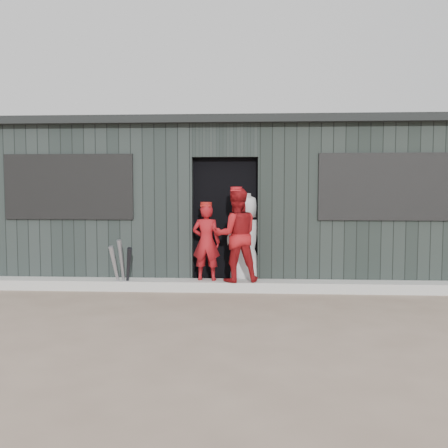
# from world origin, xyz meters

# --- Properties ---
(ground) EXTENTS (80.00, 80.00, 0.00)m
(ground) POSITION_xyz_m (0.00, 0.00, 0.00)
(ground) COLOR #766151
(ground) RESTS_ON ground
(curb) EXTENTS (8.00, 0.36, 0.15)m
(curb) POSITION_xyz_m (0.00, 1.82, 0.07)
(curb) COLOR #A9AAA4
(curb) RESTS_ON ground
(bat_left) EXTENTS (0.14, 0.32, 0.70)m
(bat_left) POSITION_xyz_m (-1.59, 1.63, 0.35)
(bat_left) COLOR gray
(bat_left) RESTS_ON ground
(bat_mid) EXTENTS (0.10, 0.27, 0.78)m
(bat_mid) POSITION_xyz_m (-1.50, 1.66, 0.39)
(bat_mid) COLOR gray
(bat_mid) RESTS_ON ground
(bat_right) EXTENTS (0.20, 0.31, 0.67)m
(bat_right) POSITION_xyz_m (-1.41, 1.67, 0.34)
(bat_right) COLOR black
(bat_right) RESTS_ON ground
(player_red_left) EXTENTS (0.44, 0.31, 1.15)m
(player_red_left) POSITION_xyz_m (-0.27, 1.85, 0.72)
(player_red_left) COLOR maroon
(player_red_left) RESTS_ON curb
(player_red_right) EXTENTS (0.76, 0.65, 1.37)m
(player_red_right) POSITION_xyz_m (0.18, 1.78, 0.84)
(player_red_right) COLOR maroon
(player_red_right) RESTS_ON curb
(player_grey_back) EXTENTS (0.76, 0.57, 1.43)m
(player_grey_back) POSITION_xyz_m (0.33, 2.20, 0.71)
(player_grey_back) COLOR silver
(player_grey_back) RESTS_ON ground
(dugout) EXTENTS (8.30, 3.30, 2.62)m
(dugout) POSITION_xyz_m (-0.00, 3.50, 1.29)
(dugout) COLOR black
(dugout) RESTS_ON ground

